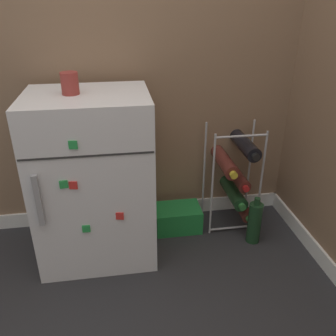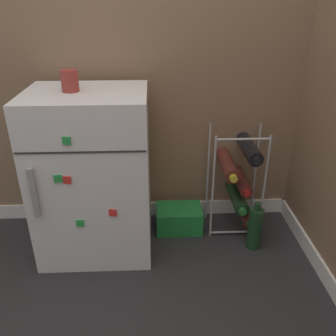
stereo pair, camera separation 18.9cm
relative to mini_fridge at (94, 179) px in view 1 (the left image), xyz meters
The scene contains 7 objects.
ground_plane 0.57m from the mini_fridge, 65.16° to the right, with size 14.00×14.00×0.00m, color #28282B.
wall_back 0.88m from the mini_fridge, 64.20° to the left, with size 6.96×0.07×2.50m.
mini_fridge is the anchor object (origin of this frame).
wine_rack 0.81m from the mini_fridge, ahead, with size 0.29×0.33×0.62m.
soda_box 0.59m from the mini_fridge, 15.56° to the left, with size 0.26×0.18×0.14m.
fridge_top_cup 0.48m from the mini_fridge, behind, with size 0.08×0.08×0.10m.
loose_bottle_floor 0.91m from the mini_fridge, ahead, with size 0.08×0.08×0.28m.
Camera 1 is at (-0.03, -1.27, 1.27)m, focal length 38.00 mm.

